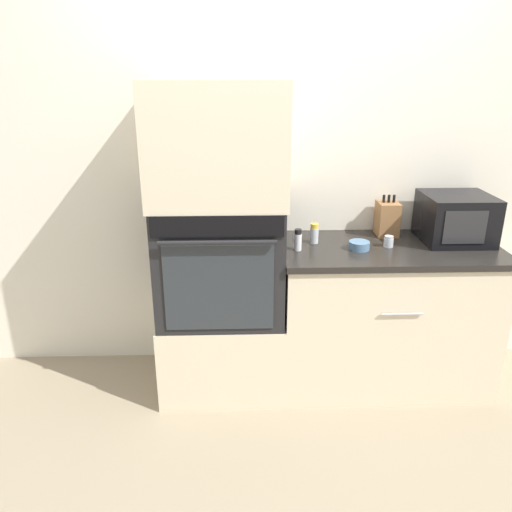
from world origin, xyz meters
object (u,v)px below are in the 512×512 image
Objects in this scene: microwave at (456,218)px; condiment_jar_near at (389,241)px; knife_block at (387,218)px; condiment_jar_mid at (298,240)px; wall_oven at (221,258)px; condiment_jar_far at (314,234)px; bowl at (359,245)px.

condiment_jar_near is (-0.40, -0.09, -0.10)m from microwave.
microwave is 0.38m from knife_block.
condiment_jar_mid is at bearing -155.28° from knife_block.
microwave is at bearing 8.34° from condiment_jar_mid.
wall_oven is 0.55m from condiment_jar_far.
bowl is 0.18m from condiment_jar_near.
microwave is 1.54× the size of knife_block.
microwave is (1.34, 0.08, 0.19)m from wall_oven.
condiment_jar_mid is (-0.51, -0.04, 0.03)m from condiment_jar_near.
condiment_jar_mid is at bearing -131.59° from condiment_jar_far.
knife_block is 2.03× the size of condiment_jar_mid.
bowl is 1.81× the size of condiment_jar_near.
microwave is 3.28× the size of condiment_jar_far.
microwave is 3.12× the size of condiment_jar_mid.
wall_oven is 1.82× the size of microwave.
condiment_jar_mid is (-0.56, -0.26, -0.04)m from knife_block.
wall_oven reaches higher than condiment_jar_near.
microwave is 0.93m from condiment_jar_mid.
microwave reaches higher than condiment_jar_far.
condiment_jar_near is at bearing -0.54° from wall_oven.
microwave is 0.43m from condiment_jar_near.
wall_oven and microwave have the same top height.
knife_block is 0.47m from condiment_jar_far.
condiment_jar_mid is (-0.92, -0.13, -0.08)m from microwave.
bowl is at bearing -167.72° from condiment_jar_near.
condiment_jar_mid is at bearing -175.48° from condiment_jar_near.
condiment_jar_mid is (-0.34, -0.00, 0.04)m from bowl.
condiment_jar_far is (-0.23, 0.12, 0.03)m from bowl.
condiment_jar_near is (0.94, -0.01, 0.09)m from wall_oven.
wall_oven is 0.44m from condiment_jar_mid.
condiment_jar_far is (-0.81, -0.01, -0.08)m from microwave.
knife_block is at bearing 16.88° from condiment_jar_far.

